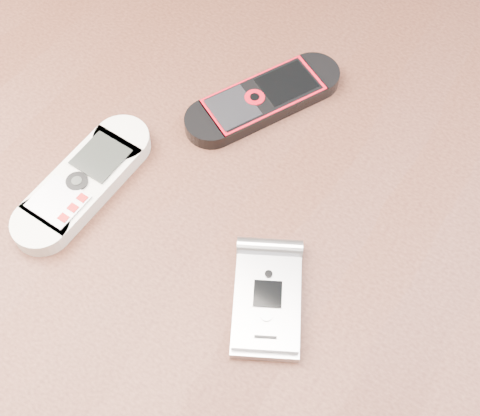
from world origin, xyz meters
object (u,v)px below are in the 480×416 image
Objects in this scene: nokia_white at (83,182)px; nokia_black_red at (264,99)px; table at (236,262)px; motorola_razr at (267,301)px.

nokia_white is 0.19m from nokia_black_red.
nokia_black_red is at bearing 64.93° from nokia_white.
nokia_white is (-0.13, -0.05, 0.11)m from table.
table is 7.07× the size of nokia_black_red.
motorola_razr is at bearing -41.71° from table.
nokia_black_red is 0.21m from motorola_razr.
nokia_black_red is at bearing 93.56° from motorola_razr.
nokia_black_red is at bearing 109.27° from table.
nokia_black_red is (-0.04, 0.12, 0.11)m from table.
nokia_white is 0.96× the size of nokia_black_red.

